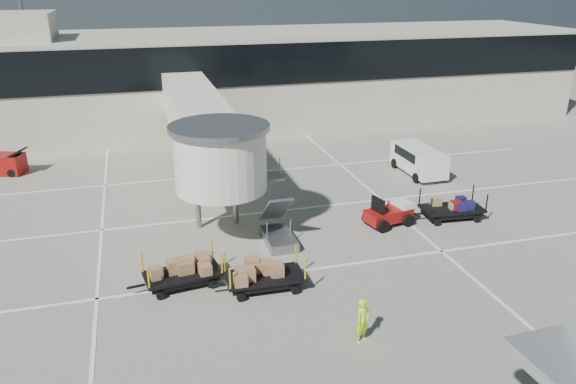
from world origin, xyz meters
The scene contains 10 objects.
ground centered at (0.00, 0.00, 0.00)m, with size 140.00×140.00×0.00m, color #A19E90.
lane_markings centered at (-0.67, 9.33, 0.01)m, with size 40.00×30.00×0.02m.
terminal centered at (-0.35, 29.94, 4.11)m, with size 64.00×12.11×15.20m.
jet_bridge centered at (-3.97, 12.26, 4.28)m, with size 5.70×20.40×6.03m.
baggage_tug centered at (4.89, 5.63, 0.61)m, with size 2.75×2.09×1.67m.
suitcase_cart centered at (8.46, 5.41, 0.56)m, with size 4.15×1.92×1.61m.
box_cart_near centered at (-3.18, 0.95, 0.64)m, with size 4.08×1.72×1.59m.
box_cart_far centered at (-6.54, 2.17, 0.62)m, with size 4.06×2.06×1.56m.
ground_worker centered at (-0.53, -3.60, 0.87)m, with size 0.64×0.42×1.75m, color #B6F019.
minivan centered at (10.33, 12.83, 1.08)m, with size 2.12×4.76×1.80m.
Camera 1 is at (-7.78, -19.48, 12.52)m, focal length 35.00 mm.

